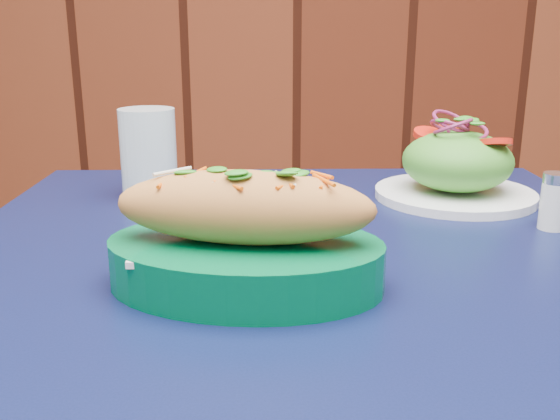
{
  "coord_description": "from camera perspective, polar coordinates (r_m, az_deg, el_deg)",
  "views": [
    {
      "loc": [
        0.04,
        0.73,
        0.98
      ],
      "look_at": [
        0.01,
        1.32,
        0.81
      ],
      "focal_mm": 40.0,
      "sensor_mm": 36.0,
      "label": 1
    }
  ],
  "objects": [
    {
      "name": "salt_shaker",
      "position": [
        0.81,
        23.76,
        0.73
      ],
      "size": [
        0.03,
        0.03,
        0.07
      ],
      "color": "white",
      "rests_on": "cafe_table"
    },
    {
      "name": "banh_mi_basket",
      "position": [
        0.57,
        -3.23,
        -2.61
      ],
      "size": [
        0.27,
        0.19,
        0.12
      ],
      "rotation": [
        0.0,
        0.0,
        -0.09
      ],
      "color": "#005730",
      "rests_on": "cafe_table"
    },
    {
      "name": "salad_plate",
      "position": [
        0.91,
        15.85,
        3.78
      ],
      "size": [
        0.22,
        0.22,
        0.12
      ],
      "rotation": [
        0.0,
        0.0,
        0.42
      ],
      "color": "white",
      "rests_on": "cafe_table"
    },
    {
      "name": "cafe_table",
      "position": [
        0.72,
        2.3,
        -10.09
      ],
      "size": [
        0.85,
        0.85,
        0.75
      ],
      "rotation": [
        0.0,
        0.0,
        0.07
      ],
      "color": "black",
      "rests_on": "ground"
    },
    {
      "name": "water_glass",
      "position": [
        0.89,
        -11.93,
        5.04
      ],
      "size": [
        0.08,
        0.08,
        0.13
      ],
      "primitive_type": "cylinder",
      "color": "silver",
      "rests_on": "cafe_table"
    }
  ]
}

